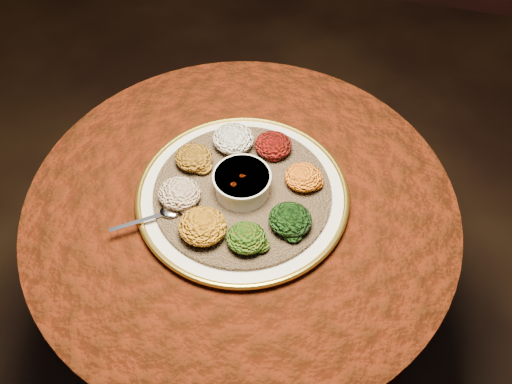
# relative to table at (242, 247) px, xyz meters

# --- Properties ---
(table) EXTENTS (0.96, 0.96, 0.73)m
(table) POSITION_rel_table_xyz_m (0.00, 0.00, 0.00)
(table) COLOR black
(table) RESTS_ON ground
(platter) EXTENTS (0.59, 0.59, 0.02)m
(platter) POSITION_rel_table_xyz_m (0.00, 0.01, 0.19)
(platter) COLOR beige
(platter) RESTS_ON table
(injera) EXTENTS (0.48, 0.48, 0.01)m
(injera) POSITION_rel_table_xyz_m (0.00, 0.01, 0.20)
(injera) COLOR brown
(injera) RESTS_ON platter
(stew_bowl) EXTENTS (0.13, 0.13, 0.05)m
(stew_bowl) POSITION_rel_table_xyz_m (0.00, 0.01, 0.24)
(stew_bowl) COLOR silver
(stew_bowl) RESTS_ON injera
(spoon) EXTENTS (0.13, 0.10, 0.01)m
(spoon) POSITION_rel_table_xyz_m (-0.14, -0.09, 0.21)
(spoon) COLOR silver
(spoon) RESTS_ON injera
(portion_ayib) EXTENTS (0.10, 0.09, 0.05)m
(portion_ayib) POSITION_rel_table_xyz_m (-0.06, 0.14, 0.23)
(portion_ayib) COLOR white
(portion_ayib) RESTS_ON injera
(portion_kitfo) EXTENTS (0.09, 0.08, 0.04)m
(portion_kitfo) POSITION_rel_table_xyz_m (0.04, 0.14, 0.23)
(portion_kitfo) COLOR black
(portion_kitfo) RESTS_ON injera
(portion_tikil) EXTENTS (0.08, 0.08, 0.04)m
(portion_tikil) POSITION_rel_table_xyz_m (0.12, 0.07, 0.23)
(portion_tikil) COLOR #C88F10
(portion_tikil) RESTS_ON injera
(portion_gomen) EXTENTS (0.09, 0.09, 0.04)m
(portion_gomen) POSITION_rel_table_xyz_m (0.12, -0.05, 0.23)
(portion_gomen) COLOR black
(portion_gomen) RESTS_ON injera
(portion_mixveg) EXTENTS (0.08, 0.08, 0.04)m
(portion_mixveg) POSITION_rel_table_xyz_m (0.05, -0.11, 0.23)
(portion_mixveg) COLOR #A62A0A
(portion_mixveg) RESTS_ON injera
(portion_kik) EXTENTS (0.10, 0.10, 0.05)m
(portion_kik) POSITION_rel_table_xyz_m (-0.05, -0.11, 0.23)
(portion_kik) COLOR #BA7410
(portion_kik) RESTS_ON injera
(portion_timatim) EXTENTS (0.09, 0.09, 0.04)m
(portion_timatim) POSITION_rel_table_xyz_m (-0.12, -0.04, 0.23)
(portion_timatim) COLOR #710C06
(portion_timatim) RESTS_ON injera
(portion_shiro) EXTENTS (0.09, 0.08, 0.04)m
(portion_shiro) POSITION_rel_table_xyz_m (-0.13, 0.06, 0.23)
(portion_shiro) COLOR #8C5510
(portion_shiro) RESTS_ON injera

